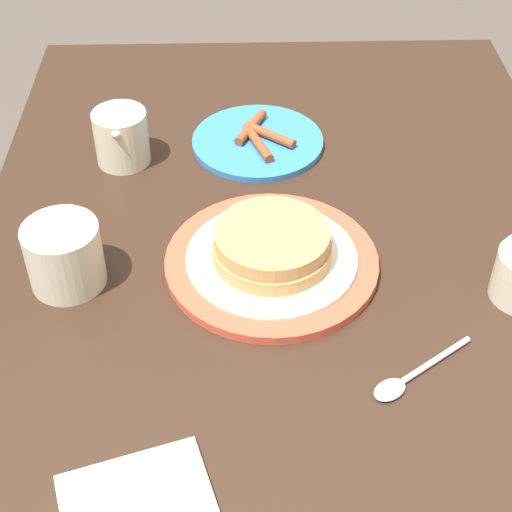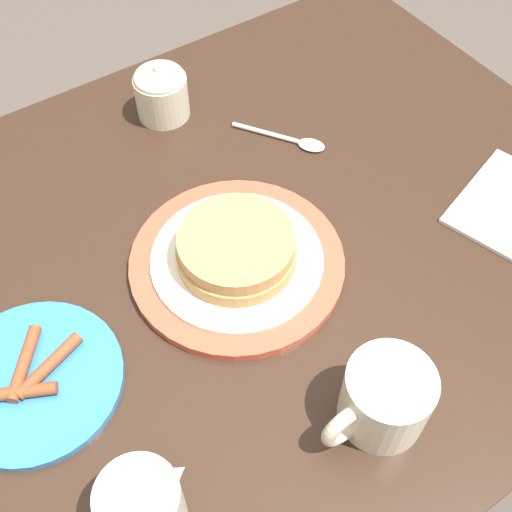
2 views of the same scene
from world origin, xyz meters
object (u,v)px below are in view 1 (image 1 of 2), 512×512
object	(u,v)px
coffee_mug	(65,253)
creamer_pitcher	(121,136)
pancake_plate	(272,254)
spoon	(407,378)
side_plate_bacon	(258,141)

from	to	relation	value
coffee_mug	creamer_pitcher	bearing A→B (deg)	-9.47
pancake_plate	coffee_mug	world-z (taller)	coffee_mug
coffee_mug	spoon	size ratio (longest dim) A/B	0.97
pancake_plate	coffee_mug	xyz separation A→B (m)	(-0.02, 0.25, 0.02)
pancake_plate	spoon	bearing A→B (deg)	-143.52
pancake_plate	side_plate_bacon	distance (m)	0.27
pancake_plate	creamer_pitcher	bearing A→B (deg)	41.33
coffee_mug	creamer_pitcher	distance (m)	0.25
creamer_pitcher	spoon	distance (m)	0.54
pancake_plate	side_plate_bacon	world-z (taller)	pancake_plate
creamer_pitcher	spoon	size ratio (longest dim) A/B	0.92
coffee_mug	pancake_plate	bearing A→B (deg)	-85.99
pancake_plate	side_plate_bacon	xyz separation A→B (m)	(0.27, 0.01, -0.01)
coffee_mug	spoon	distance (m)	0.42
pancake_plate	coffee_mug	size ratio (longest dim) A/B	2.18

